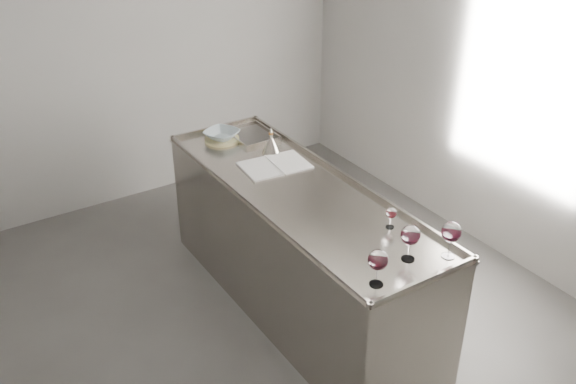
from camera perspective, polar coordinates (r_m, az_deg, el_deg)
room_shell at (r=3.53m, az=-3.07°, el=2.61°), size 4.54×5.04×2.84m
counter at (r=4.45m, az=0.89°, el=-5.11°), size 0.77×2.42×0.97m
wine_glass_left at (r=3.30m, az=8.01°, el=-6.08°), size 0.11×0.11×0.21m
wine_glass_middle at (r=3.52m, az=10.83°, el=-3.86°), size 0.11×0.11×0.21m
wine_glass_right at (r=3.59m, az=14.32°, el=-3.53°), size 0.11×0.11×0.22m
wine_glass_small at (r=3.81m, az=9.15°, el=-1.92°), size 0.06×0.06×0.13m
notebook at (r=4.51m, az=-1.19°, el=2.39°), size 0.49×0.36×0.02m
loose_paper_top at (r=4.48m, az=-2.41°, el=2.10°), size 0.26×0.32×0.00m
trivet at (r=4.93m, az=-5.89°, el=4.68°), size 0.26×0.26×0.02m
ceramic_bowl at (r=4.92m, az=-5.91°, el=5.11°), size 0.33×0.33×0.06m
wine_funnel at (r=4.69m, az=-1.51°, el=4.19°), size 0.14×0.14×0.20m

